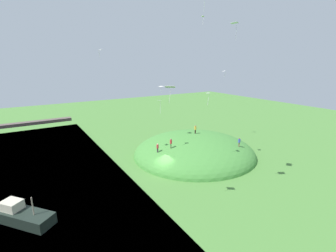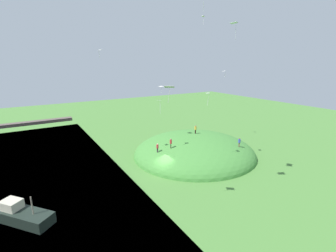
% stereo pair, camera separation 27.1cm
% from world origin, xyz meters
% --- Properties ---
extents(ground_plane, '(160.00, 160.00, 0.00)m').
position_xyz_m(ground_plane, '(0.00, 0.00, 0.00)').
color(ground_plane, '#477B35').
extents(grass_hill, '(23.19, 22.59, 7.52)m').
position_xyz_m(grass_hill, '(9.15, 3.89, 0.00)').
color(grass_hill, '#428337').
rests_on(grass_hill, ground_plane).
extents(boat_on_lake, '(6.66, 7.38, 3.37)m').
position_xyz_m(boat_on_lake, '(-19.69, -2.08, 0.79)').
color(boat_on_lake, black).
rests_on(boat_on_lake, lake_water).
extents(person_with_child, '(0.41, 0.41, 1.64)m').
position_xyz_m(person_with_child, '(9.97, 4.82, 4.76)').
color(person_with_child, black).
rests_on(person_with_child, grass_hill).
extents(person_watching_kites, '(0.51, 0.51, 1.69)m').
position_xyz_m(person_watching_kites, '(2.62, 1.99, 4.12)').
color(person_watching_kites, black).
rests_on(person_watching_kites, grass_hill).
extents(person_near_shore, '(0.53, 0.53, 1.60)m').
position_xyz_m(person_near_shore, '(13.89, -2.71, 3.64)').
color(person_near_shore, brown).
rests_on(person_near_shore, grass_hill).
extents(person_walking_path, '(0.48, 0.48, 1.58)m').
position_xyz_m(person_walking_path, '(0.46, 2.74, 3.45)').
color(person_walking_path, '#322E31').
rests_on(person_walking_path, grass_hill).
extents(kite_0, '(0.71, 0.76, 1.04)m').
position_xyz_m(kite_0, '(11.36, -0.54, 15.60)').
color(kite_0, white).
extents(kite_1, '(0.78, 0.68, 2.07)m').
position_xyz_m(kite_1, '(0.47, 1.97, 11.11)').
color(kite_1, white).
extents(kite_2, '(1.41, 1.28, 2.08)m').
position_xyz_m(kite_2, '(5.63, -7.70, 21.67)').
color(kite_2, white).
extents(kite_4, '(1.29, 1.23, 1.84)m').
position_xyz_m(kite_4, '(-4.21, -8.57, 14.49)').
color(kite_4, white).
extents(kite_5, '(0.65, 0.50, 1.85)m').
position_xyz_m(kite_5, '(5.57, -3.46, 12.51)').
color(kite_5, white).
extents(kite_6, '(0.73, 1.03, 1.20)m').
position_xyz_m(kite_6, '(3.29, 6.31, 12.95)').
color(kite_6, white).
extents(kite_7, '(0.47, 0.61, 1.17)m').
position_xyz_m(kite_7, '(-7.59, 4.37, 18.67)').
color(kite_7, white).
extents(kite_8, '(0.50, 0.69, 1.70)m').
position_xyz_m(kite_8, '(14.41, 9.13, 25.55)').
color(kite_8, white).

